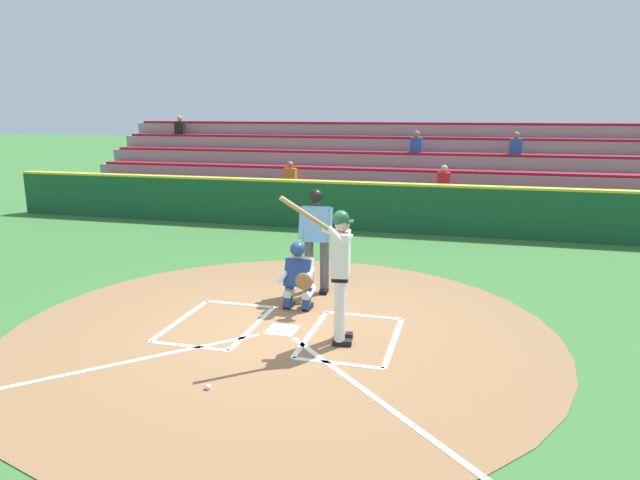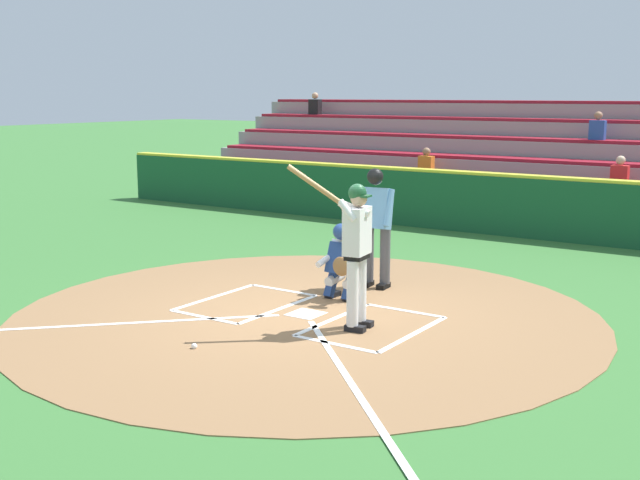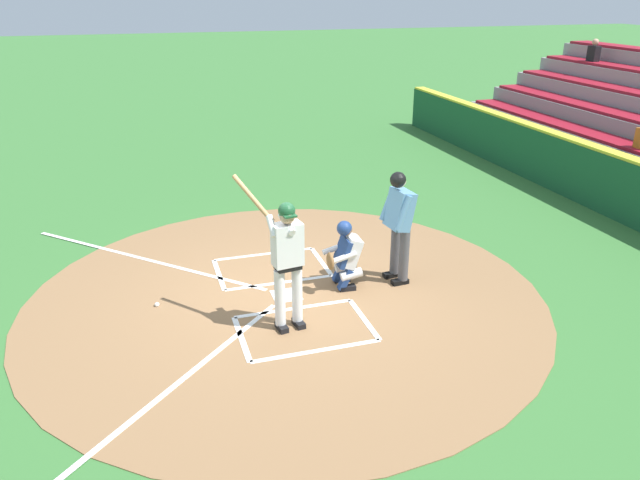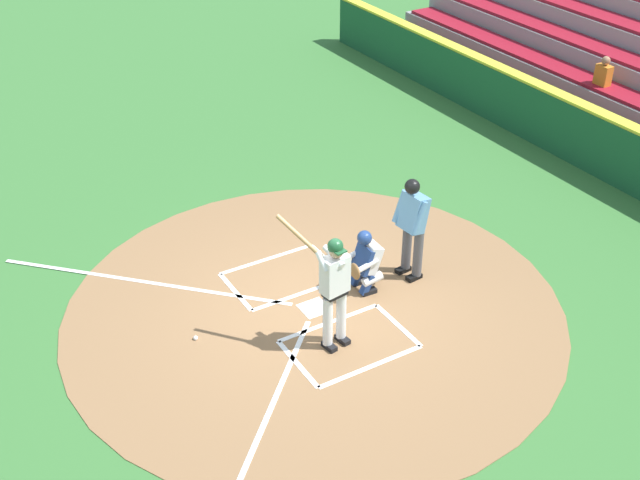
% 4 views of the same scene
% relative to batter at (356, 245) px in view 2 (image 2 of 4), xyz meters
% --- Properties ---
extents(ground_plane, '(120.00, 120.00, 0.00)m').
position_rel_batter_xyz_m(ground_plane, '(0.91, -0.20, -1.10)').
color(ground_plane, '#387033').
extents(dirt_circle, '(8.00, 8.00, 0.01)m').
position_rel_batter_xyz_m(dirt_circle, '(0.91, -0.20, -1.09)').
color(dirt_circle, olive).
rests_on(dirt_circle, ground).
extents(home_plate_and_chalk, '(7.93, 4.91, 0.01)m').
position_rel_batter_xyz_m(home_plate_and_chalk, '(0.91, 0.68, -1.08)').
color(home_plate_and_chalk, white).
rests_on(home_plate_and_chalk, dirt_circle).
extents(batter, '(0.88, 0.82, 2.13)m').
position_rel_batter_xyz_m(batter, '(0.00, 0.00, 0.00)').
color(batter, white).
rests_on(batter, ground).
extents(catcher, '(0.59, 0.62, 1.13)m').
position_rel_batter_xyz_m(catcher, '(0.95, -1.18, -0.51)').
color(catcher, black).
rests_on(catcher, ground).
extents(plate_umpire, '(0.61, 0.45, 1.86)m').
position_rel_batter_xyz_m(plate_umpire, '(0.90, -2.06, -0.02)').
color(plate_umpire, '#4C4C51').
rests_on(plate_umpire, ground).
extents(baseball, '(0.07, 0.07, 0.07)m').
position_rel_batter_xyz_m(baseball, '(1.16, 1.75, -1.06)').
color(baseball, white).
rests_on(baseball, ground).
extents(backstop_wall, '(22.00, 0.36, 1.31)m').
position_rel_batter_xyz_m(backstop_wall, '(0.91, -7.70, -0.45)').
color(backstop_wall, '#19512D').
rests_on(backstop_wall, ground).
extents(bleacher_stand, '(20.00, 5.10, 3.00)m').
position_rel_batter_xyz_m(bleacher_stand, '(0.91, -11.53, -0.10)').
color(bleacher_stand, gray).
rests_on(bleacher_stand, ground).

